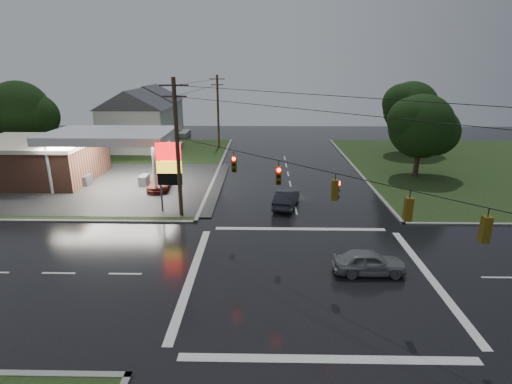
{
  "coord_description": "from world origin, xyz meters",
  "views": [
    {
      "loc": [
        -2.79,
        -20.95,
        11.88
      ],
      "look_at": [
        -3.33,
        6.75,
        3.0
      ],
      "focal_mm": 28.0,
      "sensor_mm": 36.0,
      "label": 1
    }
  ],
  "objects_px": {
    "gas_station": "(47,157)",
    "car_pump": "(160,182)",
    "tree_nw_behind": "(21,111)",
    "pylon_sign": "(169,166)",
    "car_crossing": "(369,262)",
    "utility_pole_n": "(218,110)",
    "tree_ne_near": "(423,127)",
    "house_far": "(152,110)",
    "house_near": "(137,119)",
    "tree_ne_far": "(412,109)",
    "car_north": "(286,198)",
    "utility_pole_nw": "(177,147)"
  },
  "relations": [
    {
      "from": "utility_pole_n",
      "to": "utility_pole_nw",
      "type": "bearing_deg",
      "value": -90.0
    },
    {
      "from": "utility_pole_nw",
      "to": "house_far",
      "type": "relative_size",
      "value": 1.0
    },
    {
      "from": "tree_ne_near",
      "to": "tree_nw_behind",
      "type": "bearing_deg",
      "value": 170.53
    },
    {
      "from": "utility_pole_nw",
      "to": "house_near",
      "type": "relative_size",
      "value": 1.0
    },
    {
      "from": "tree_ne_near",
      "to": "car_north",
      "type": "height_order",
      "value": "tree_ne_near"
    },
    {
      "from": "house_near",
      "to": "house_far",
      "type": "distance_m",
      "value": 12.04
    },
    {
      "from": "house_near",
      "to": "car_crossing",
      "type": "distance_m",
      "value": 43.35
    },
    {
      "from": "gas_station",
      "to": "pylon_sign",
      "type": "xyz_separation_m",
      "value": [
        15.18,
        -9.2,
        1.46
      ]
    },
    {
      "from": "gas_station",
      "to": "house_far",
      "type": "bearing_deg",
      "value": 82.5
    },
    {
      "from": "pylon_sign",
      "to": "car_pump",
      "type": "distance_m",
      "value": 7.69
    },
    {
      "from": "pylon_sign",
      "to": "car_crossing",
      "type": "height_order",
      "value": "pylon_sign"
    },
    {
      "from": "house_near",
      "to": "tree_nw_behind",
      "type": "distance_m",
      "value": 14.33
    },
    {
      "from": "pylon_sign",
      "to": "tree_ne_near",
      "type": "bearing_deg",
      "value": 25.01
    },
    {
      "from": "tree_ne_near",
      "to": "car_north",
      "type": "xyz_separation_m",
      "value": [
        -14.94,
        -10.01,
        -4.8
      ]
    },
    {
      "from": "gas_station",
      "to": "tree_ne_far",
      "type": "bearing_deg",
      "value": 18.46
    },
    {
      "from": "gas_station",
      "to": "car_pump",
      "type": "xyz_separation_m",
      "value": [
        12.59,
        -2.74,
        -1.82
      ]
    },
    {
      "from": "gas_station",
      "to": "house_far",
      "type": "relative_size",
      "value": 2.37
    },
    {
      "from": "house_far",
      "to": "tree_nw_behind",
      "type": "distance_m",
      "value": 21.65
    },
    {
      "from": "house_far",
      "to": "car_pump",
      "type": "relative_size",
      "value": 2.21
    },
    {
      "from": "tree_nw_behind",
      "to": "car_crossing",
      "type": "relative_size",
      "value": 2.35
    },
    {
      "from": "pylon_sign",
      "to": "tree_ne_near",
      "type": "distance_m",
      "value": 27.23
    },
    {
      "from": "utility_pole_n",
      "to": "tree_nw_behind",
      "type": "height_order",
      "value": "utility_pole_n"
    },
    {
      "from": "pylon_sign",
      "to": "tree_ne_far",
      "type": "xyz_separation_m",
      "value": [
        27.65,
        23.49,
        2.17
      ]
    },
    {
      "from": "pylon_sign",
      "to": "car_pump",
      "type": "height_order",
      "value": "pylon_sign"
    },
    {
      "from": "utility_pole_nw",
      "to": "tree_ne_near",
      "type": "height_order",
      "value": "utility_pole_nw"
    },
    {
      "from": "utility_pole_n",
      "to": "tree_ne_near",
      "type": "height_order",
      "value": "utility_pole_n"
    },
    {
      "from": "house_near",
      "to": "gas_station",
      "type": "bearing_deg",
      "value": -106.17
    },
    {
      "from": "tree_ne_near",
      "to": "car_crossing",
      "type": "bearing_deg",
      "value": -116.23
    },
    {
      "from": "car_north",
      "to": "gas_station",
      "type": "bearing_deg",
      "value": -3.41
    },
    {
      "from": "tree_ne_near",
      "to": "house_far",
      "type": "bearing_deg",
      "value": 144.23
    },
    {
      "from": "tree_ne_near",
      "to": "car_crossing",
      "type": "distance_m",
      "value": 24.56
    },
    {
      "from": "house_near",
      "to": "car_north",
      "type": "xyz_separation_m",
      "value": [
        20.15,
        -24.02,
        -3.65
      ]
    },
    {
      "from": "gas_station",
      "to": "tree_ne_near",
      "type": "height_order",
      "value": "tree_ne_near"
    },
    {
      "from": "utility_pole_nw",
      "to": "tree_nw_behind",
      "type": "xyz_separation_m",
      "value": [
        -24.34,
        20.49,
        0.46
      ]
    },
    {
      "from": "gas_station",
      "to": "utility_pole_nw",
      "type": "height_order",
      "value": "utility_pole_nw"
    },
    {
      "from": "gas_station",
      "to": "house_far",
      "type": "xyz_separation_m",
      "value": [
        3.73,
        28.3,
        1.86
      ]
    },
    {
      "from": "utility_pole_n",
      "to": "house_far",
      "type": "height_order",
      "value": "utility_pole_n"
    },
    {
      "from": "car_crossing",
      "to": "tree_ne_far",
      "type": "bearing_deg",
      "value": -22.34
    },
    {
      "from": "pylon_sign",
      "to": "car_crossing",
      "type": "xyz_separation_m",
      "value": [
        14.0,
        -10.11,
        -3.29
      ]
    },
    {
      "from": "pylon_sign",
      "to": "car_crossing",
      "type": "relative_size",
      "value": 1.41
    },
    {
      "from": "tree_nw_behind",
      "to": "gas_station",
      "type": "bearing_deg",
      "value": -51.58
    },
    {
      "from": "tree_nw_behind",
      "to": "tree_ne_near",
      "type": "bearing_deg",
      "value": -9.47
    },
    {
      "from": "gas_station",
      "to": "car_pump",
      "type": "distance_m",
      "value": 13.01
    },
    {
      "from": "utility_pole_nw",
      "to": "tree_ne_far",
      "type": "distance_m",
      "value": 36.2
    },
    {
      "from": "car_north",
      "to": "utility_pole_nw",
      "type": "bearing_deg",
      "value": 29.73
    },
    {
      "from": "house_near",
      "to": "utility_pole_n",
      "type": "bearing_deg",
      "value": 9.91
    },
    {
      "from": "utility_pole_n",
      "to": "tree_ne_near",
      "type": "bearing_deg",
      "value": -34.1
    },
    {
      "from": "car_pump",
      "to": "pylon_sign",
      "type": "bearing_deg",
      "value": -72.98
    },
    {
      "from": "house_near",
      "to": "tree_ne_far",
      "type": "relative_size",
      "value": 1.13
    },
    {
      "from": "house_near",
      "to": "car_pump",
      "type": "bearing_deg",
      "value": -67.55
    }
  ]
}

